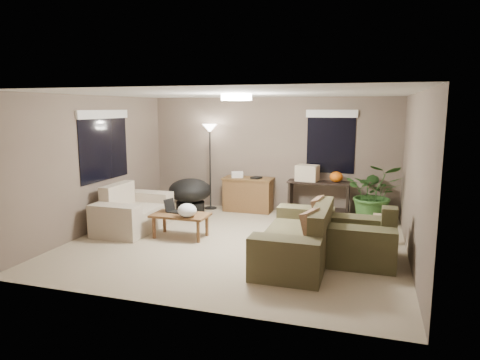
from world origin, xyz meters
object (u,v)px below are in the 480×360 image
(loveseat, at_px, (132,213))
(papasan_chair, at_px, (190,194))
(floor_lamp, at_px, (210,138))
(armchair, at_px, (363,242))
(coffee_table, at_px, (180,217))
(console_table, at_px, (319,196))
(houseplant, at_px, (374,200))
(desk, at_px, (248,194))
(cat_scratching_post, at_px, (379,231))
(main_sofa, at_px, (299,240))

(loveseat, height_order, papasan_chair, loveseat)
(papasan_chair, xyz_separation_m, floor_lamp, (0.17, 0.74, 1.13))
(armchair, bearing_deg, coffee_table, 174.44)
(coffee_table, relative_size, floor_lamp, 0.52)
(console_table, bearing_deg, houseplant, -11.75)
(coffee_table, relative_size, console_table, 0.77)
(coffee_table, distance_m, desk, 2.30)
(papasan_chair, relative_size, cat_scratching_post, 2.03)
(armchair, distance_m, coffee_table, 3.14)
(loveseat, relative_size, houseplant, 1.33)
(main_sofa, relative_size, coffee_table, 2.20)
(loveseat, distance_m, papasan_chair, 1.41)
(papasan_chair, xyz_separation_m, cat_scratching_post, (3.82, -0.81, -0.25))
(cat_scratching_post, bearing_deg, coffee_table, -169.00)
(armchair, relative_size, cat_scratching_post, 2.00)
(armchair, distance_m, desk, 3.56)
(papasan_chair, xyz_separation_m, houseplant, (3.72, 0.52, 0.00))
(console_table, bearing_deg, cat_scratching_post, -52.26)
(papasan_chair, relative_size, houseplant, 0.84)
(desk, bearing_deg, coffee_table, -105.28)
(coffee_table, relative_size, desk, 0.91)
(coffee_table, distance_m, cat_scratching_post, 3.43)
(desk, bearing_deg, cat_scratching_post, -29.59)
(coffee_table, xyz_separation_m, desk, (0.61, 2.22, 0.02))
(coffee_table, bearing_deg, desk, 74.72)
(houseplant, bearing_deg, floor_lamp, 176.44)
(loveseat, xyz_separation_m, armchair, (4.22, -0.52, 0.00))
(papasan_chair, bearing_deg, desk, 35.54)
(desk, height_order, floor_lamp, floor_lamp)
(floor_lamp, bearing_deg, desk, 0.84)
(main_sofa, distance_m, desk, 3.15)
(armchair, height_order, floor_lamp, floor_lamp)
(main_sofa, relative_size, houseplant, 1.83)
(main_sofa, relative_size, papasan_chair, 2.17)
(cat_scratching_post, bearing_deg, desk, 150.41)
(main_sofa, bearing_deg, cat_scratching_post, 44.54)
(loveseat, relative_size, coffee_table, 1.60)
(console_table, bearing_deg, loveseat, -148.42)
(armchair, xyz_separation_m, console_table, (-0.97, 2.52, 0.14))
(armchair, relative_size, coffee_table, 1.00)
(loveseat, relative_size, desk, 1.45)
(floor_lamp, bearing_deg, coffee_table, -82.71)
(loveseat, distance_m, houseplant, 4.72)
(main_sofa, relative_size, floor_lamp, 1.15)
(main_sofa, height_order, floor_lamp, floor_lamp)
(floor_lamp, bearing_deg, houseplant, -3.56)
(armchair, bearing_deg, papasan_chair, 153.73)
(console_table, bearing_deg, desk, 179.94)
(coffee_table, bearing_deg, houseplant, 31.25)
(coffee_table, height_order, floor_lamp, floor_lamp)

